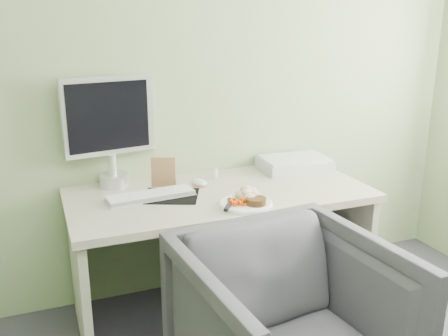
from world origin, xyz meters
name	(u,v)px	position (x,y,z in m)	size (l,w,h in m)	color
wall_back	(196,68)	(0.00, 2.00, 1.35)	(3.50, 3.50, 0.00)	gray
desk	(220,223)	(0.00, 1.62, 0.55)	(1.60, 0.75, 0.73)	#ADA091
plate	(246,204)	(0.05, 1.38, 0.74)	(0.26, 0.26, 0.01)	white
steak	(256,201)	(0.08, 1.34, 0.76)	(0.10, 0.10, 0.03)	black
potato_pile	(247,192)	(0.07, 1.43, 0.78)	(0.12, 0.09, 0.07)	#A77851
carrot_heap	(237,201)	(-0.01, 1.37, 0.76)	(0.06, 0.05, 0.04)	#D84504
steak_knife	(229,205)	(-0.05, 1.36, 0.76)	(0.14, 0.20, 0.02)	silver
mousepad	(171,196)	(-0.27, 1.64, 0.73)	(0.28, 0.25, 0.00)	black
keyboard	(151,195)	(-0.37, 1.65, 0.75)	(0.45, 0.13, 0.02)	white
computer_mouse	(199,183)	(-0.07, 1.75, 0.75)	(0.06, 0.11, 0.04)	white
photo_frame	(163,172)	(-0.26, 1.81, 0.81)	(0.13, 0.02, 0.17)	#9C7249
eyedrop_bottle	(216,173)	(0.06, 1.85, 0.76)	(0.02, 0.02, 0.07)	white
scanner	(294,164)	(0.57, 1.84, 0.76)	(0.41, 0.28, 0.06)	silver
monitor	(110,125)	(-0.51, 1.94, 1.07)	(0.50, 0.17, 0.60)	silver
desk_chair	(290,331)	(0.01, 0.82, 0.38)	(0.82, 0.84, 0.77)	#36363A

